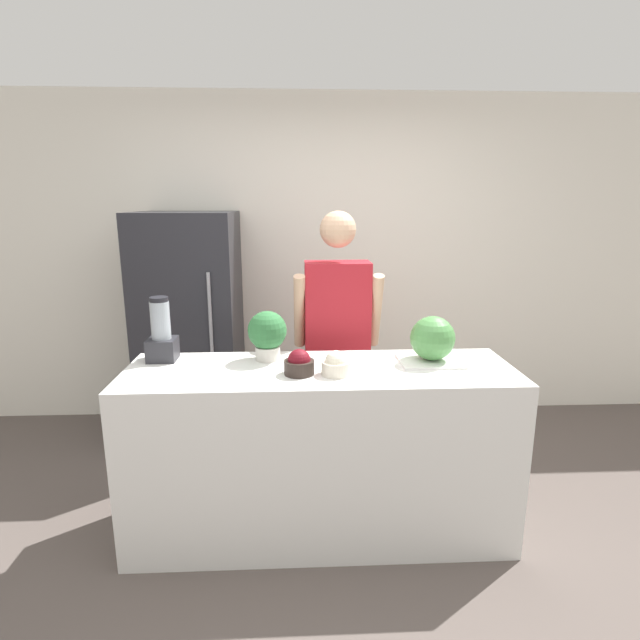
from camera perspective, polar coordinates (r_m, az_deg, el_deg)
ground_plane at (r=2.78m, az=0.38°, el=-26.40°), size 14.00×14.00×0.00m
wall_back at (r=4.11m, az=-1.08°, el=6.76°), size 8.00×0.06×2.60m
counter_island at (r=2.77m, az=0.03°, el=-14.76°), size 2.01×0.62×0.94m
refrigerator at (r=3.87m, az=-14.49°, el=-0.85°), size 0.71×0.75×1.70m
person at (r=3.20m, az=1.96°, el=-2.67°), size 0.55×0.27×1.72m
cutting_board at (r=2.75m, az=12.44°, el=-4.57°), size 0.33×0.27×0.01m
watermelon at (r=2.71m, az=12.74°, el=-2.04°), size 0.24×0.24×0.24m
bowl_cherries at (r=2.49m, az=-2.40°, el=-5.04°), size 0.15×0.15×0.13m
bowl_cream at (r=2.48m, az=1.85°, el=-5.14°), size 0.15×0.15×0.12m
blender at (r=2.81m, az=-17.66°, el=-1.64°), size 0.15×0.15×0.35m
potted_plant at (r=2.70m, az=-6.04°, el=-1.51°), size 0.21×0.21×0.27m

